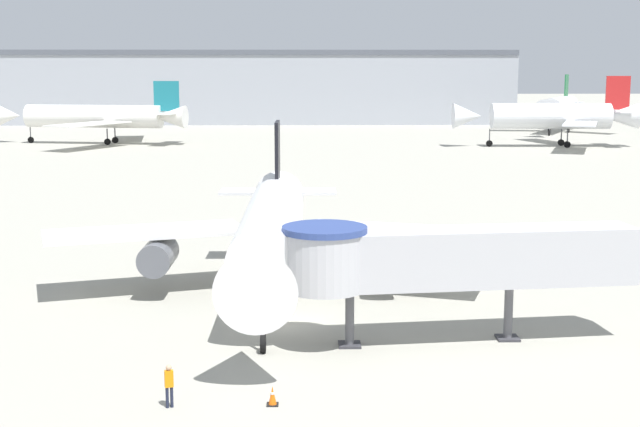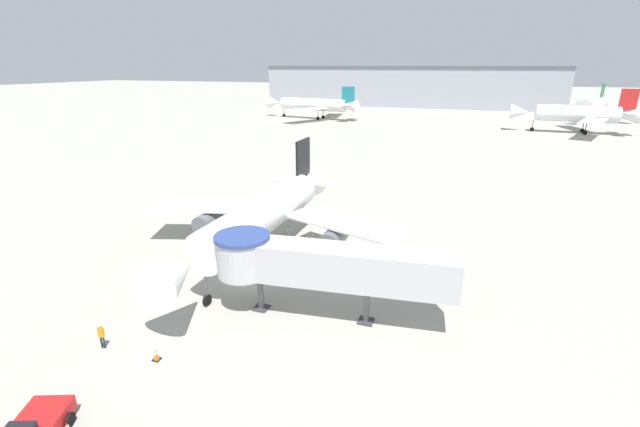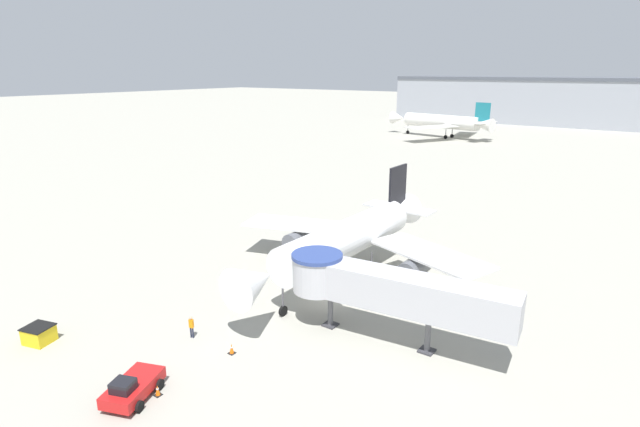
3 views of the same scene
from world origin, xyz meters
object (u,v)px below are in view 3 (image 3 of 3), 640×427
at_px(traffic_cone_near_nose, 232,349).
at_px(traffic_cone_apron_front, 158,390).
at_px(ground_crew_marshaller, 191,326).
at_px(background_jet_teal_tail, 443,122).
at_px(service_container_yellow, 39,334).
at_px(jet_bridge, 380,287).
at_px(main_airplane, 349,238).
at_px(pushback_tug_red, 132,387).

bearing_deg(traffic_cone_near_nose, traffic_cone_apron_front, -92.95).
bearing_deg(ground_crew_marshaller, background_jet_teal_tail, -91.66).
height_order(service_container_yellow, background_jet_teal_tail, background_jet_teal_tail).
distance_m(jet_bridge, traffic_cone_near_nose, 11.88).
xyz_separation_m(main_airplane, traffic_cone_apron_front, (0.20, -23.08, -3.80)).
bearing_deg(traffic_cone_apron_front, pushback_tug_red, -133.02).
relative_size(pushback_tug_red, traffic_cone_apron_front, 6.24).
xyz_separation_m(service_container_yellow, background_jet_teal_tail, (-21.36, 131.18, 4.17)).
distance_m(service_container_yellow, ground_crew_marshaller, 11.49).
height_order(jet_bridge, background_jet_teal_tail, background_jet_teal_tail).
distance_m(ground_crew_marshaller, background_jet_teal_tail, 127.67).
relative_size(main_airplane, jet_bridge, 1.61).
height_order(jet_bridge, service_container_yellow, jet_bridge).
distance_m(traffic_cone_near_nose, background_jet_teal_tail, 128.56).
height_order(pushback_tug_red, ground_crew_marshaller, pushback_tug_red).
relative_size(jet_bridge, background_jet_teal_tail, 0.50).
height_order(pushback_tug_red, service_container_yellow, pushback_tug_red).
relative_size(service_container_yellow, traffic_cone_apron_front, 3.23).
bearing_deg(background_jet_teal_tail, traffic_cone_near_nose, 25.35).
relative_size(jet_bridge, pushback_tug_red, 3.80).
xyz_separation_m(jet_bridge, traffic_cone_near_nose, (-7.72, -8.12, -3.93)).
bearing_deg(main_airplane, pushback_tug_red, -91.22).
bearing_deg(pushback_tug_red, traffic_cone_apron_front, 25.84).
distance_m(service_container_yellow, traffic_cone_apron_front, 12.80).
height_order(ground_crew_marshaller, background_jet_teal_tail, background_jet_teal_tail).
relative_size(traffic_cone_near_nose, background_jet_teal_tail, 0.02).
xyz_separation_m(service_container_yellow, traffic_cone_near_nose, (13.07, 7.39, -0.29)).
bearing_deg(service_container_yellow, background_jet_teal_tail, 99.25).
relative_size(ground_crew_marshaller, background_jet_teal_tail, 0.05).
xyz_separation_m(jet_bridge, pushback_tug_red, (-9.07, -15.47, -3.52)).
relative_size(pushback_tug_red, service_container_yellow, 1.93).
xyz_separation_m(pushback_tug_red, background_jet_teal_tail, (-33.08, 131.13, 4.04)).
relative_size(main_airplane, service_container_yellow, 11.81).
bearing_deg(jet_bridge, background_jet_teal_tail, 103.50).
bearing_deg(ground_crew_marshaller, main_airplane, -117.35).
relative_size(jet_bridge, traffic_cone_near_nose, 22.18).
bearing_deg(pushback_tug_red, ground_crew_marshaller, 90.07).
distance_m(service_container_yellow, traffic_cone_near_nose, 15.02).
xyz_separation_m(jet_bridge, traffic_cone_apron_front, (-8.05, -14.38, -3.96)).
relative_size(main_airplane, traffic_cone_apron_front, 38.15).
bearing_deg(main_airplane, ground_crew_marshaller, -101.23).
bearing_deg(traffic_cone_near_nose, ground_crew_marshaller, -177.53).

